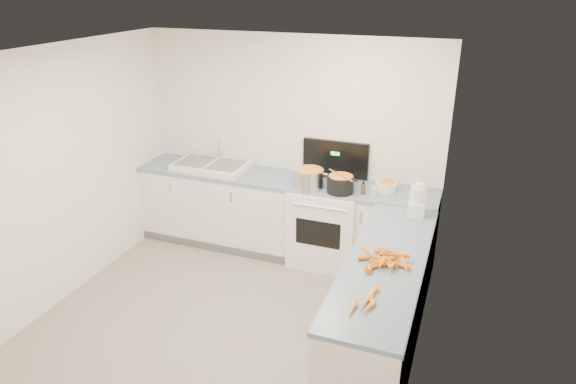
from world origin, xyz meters
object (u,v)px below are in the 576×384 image
(sink, at_px, (211,166))
(spice_jar, at_px, (374,193))
(steel_pot, at_px, (310,179))
(extract_bottle, at_px, (363,189))
(black_pot, at_px, (340,185))
(food_processor, at_px, (417,202))
(mixing_bowl, at_px, (386,186))
(stove, at_px, (327,223))

(sink, bearing_deg, spice_jar, -4.55)
(steel_pot, height_order, extract_bottle, steel_pot)
(black_pot, height_order, food_processor, food_processor)
(mixing_bowl, distance_m, food_processor, 0.63)
(spice_jar, height_order, food_processor, food_processor)
(sink, distance_m, mixing_bowl, 2.08)
(mixing_bowl, distance_m, extract_bottle, 0.28)
(food_processor, bearing_deg, mixing_bowl, 127.35)
(black_pot, height_order, extract_bottle, black_pot)
(stove, distance_m, black_pot, 0.60)
(black_pot, height_order, mixing_bowl, black_pot)
(mixing_bowl, height_order, food_processor, food_processor)
(sink, relative_size, black_pot, 3.03)
(mixing_bowl, height_order, extract_bottle, extract_bottle)
(spice_jar, bearing_deg, stove, 165.27)
(black_pot, bearing_deg, spice_jar, 1.28)
(sink, relative_size, extract_bottle, 7.18)
(stove, xyz_separation_m, extract_bottle, (0.42, -0.12, 0.53))
(food_processor, bearing_deg, sink, 169.62)
(extract_bottle, bearing_deg, steel_pot, -177.43)
(steel_pot, height_order, black_pot, steel_pot)
(sink, distance_m, black_pot, 1.64)
(black_pot, distance_m, spice_jar, 0.37)
(mixing_bowl, bearing_deg, sink, -178.67)
(sink, distance_m, spice_jar, 2.00)
(stove, bearing_deg, steel_pot, -137.58)
(spice_jar, xyz_separation_m, food_processor, (0.47, -0.29, 0.09))
(stove, relative_size, sink, 1.58)
(sink, relative_size, steel_pot, 2.70)
(steel_pot, relative_size, food_processor, 0.99)
(sink, height_order, food_processor, food_processor)
(sink, height_order, extract_bottle, sink)
(extract_bottle, bearing_deg, spice_jar, -8.78)
(black_pot, relative_size, food_processor, 0.89)
(food_processor, bearing_deg, black_pot, 161.10)
(stove, distance_m, extract_bottle, 0.68)
(stove, relative_size, extract_bottle, 11.35)
(steel_pot, distance_m, food_processor, 1.21)
(steel_pot, distance_m, black_pot, 0.34)
(mixing_bowl, bearing_deg, food_processor, -52.65)
(steel_pot, xyz_separation_m, black_pot, (0.34, -0.00, -0.02))
(black_pot, relative_size, extract_bottle, 2.37)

